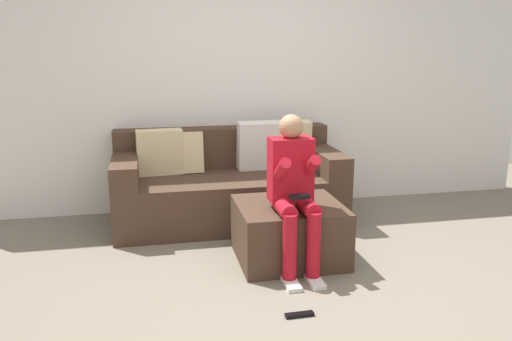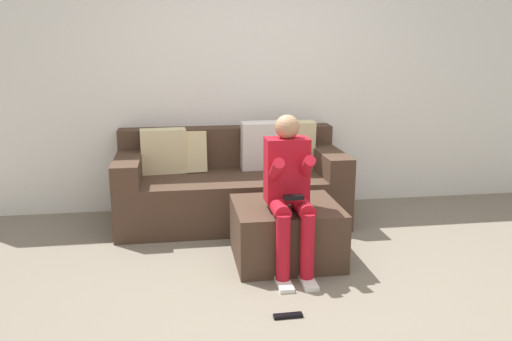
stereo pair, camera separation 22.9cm
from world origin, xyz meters
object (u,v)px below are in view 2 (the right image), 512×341
couch_sectional (231,184)px  person_seated (289,186)px  ottoman (286,232)px  remote_near_ottoman (288,316)px

couch_sectional → person_seated: 1.29m
couch_sectional → ottoman: 1.09m
person_seated → remote_near_ottoman: size_ratio=6.33×
couch_sectional → ottoman: bearing=-72.9°
person_seated → remote_near_ottoman: (-0.15, -0.70, -0.63)m
couch_sectional → person_seated: (0.29, -1.22, 0.30)m
couch_sectional → ottoman: (0.32, -1.04, -0.13)m
remote_near_ottoman → couch_sectional: bearing=92.9°
couch_sectional → remote_near_ottoman: (0.15, -1.92, -0.34)m
couch_sectional → remote_near_ottoman: size_ratio=11.50×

